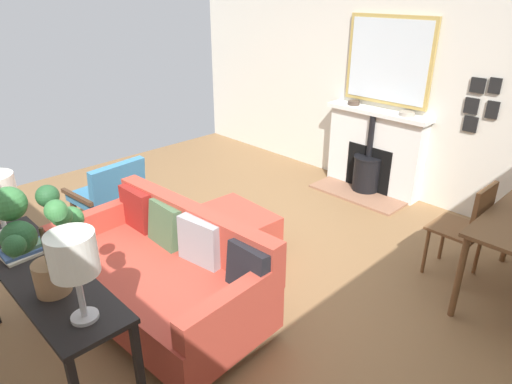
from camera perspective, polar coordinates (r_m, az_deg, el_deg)
name	(u,v)px	position (r m, az deg, el deg)	size (l,w,h in m)	color
ground_plane	(221,266)	(4.18, -4.45, -9.36)	(5.27, 6.39, 0.01)	olive
wall_left	(391,74)	(5.60, 16.73, 14.07)	(0.12, 6.39, 2.80)	silver
fireplace	(372,156)	(5.67, 14.51, 4.43)	(0.63, 1.28, 1.01)	#93664C
mirror_over_mantel	(389,61)	(5.50, 16.41, 15.64)	(0.04, 1.06, 0.98)	tan
mantel_bowl_near	(354,103)	(5.70, 12.26, 10.99)	(0.14, 0.14, 0.05)	#47382D
mantel_bowl_far	(407,114)	(5.36, 18.55, 9.39)	(0.17, 0.17, 0.04)	#9E9384
sofa	(164,272)	(3.53, -11.62, -9.92)	(1.01, 1.79, 0.79)	#B2B2B7
ottoman	(234,227)	(4.30, -2.83, -4.47)	(0.63, 0.78, 0.38)	#B2B2B7
armchair_accent	(110,191)	(4.83, -17.92, 0.16)	(0.73, 0.65, 0.76)	#4C3321
console_table	(43,283)	(3.08, -25.31, -10.37)	(0.40, 1.59, 0.77)	black
table_lamp_far_end	(73,257)	(2.35, -22.12, -7.62)	(0.23, 0.23, 0.50)	#B2B2B7
potted_plant	(35,231)	(2.63, -26.19, -4.48)	(0.46, 0.55, 0.63)	#99704C
book_stack	(24,250)	(3.24, -27.26, -6.50)	(0.28, 0.21, 0.06)	beige
dining_chair_near_fireplace	(468,224)	(4.14, 25.26, -3.68)	(0.41, 0.41, 0.89)	brown
photo_gallery_row	(480,103)	(5.13, 26.49, 10.00)	(0.02, 0.33, 0.57)	black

